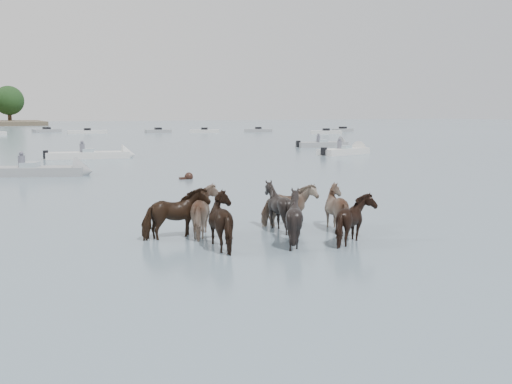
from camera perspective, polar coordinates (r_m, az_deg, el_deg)
name	(u,v)px	position (r m, az deg, el deg)	size (l,w,h in m)	color
ground	(243,254)	(13.90, -1.28, -6.17)	(400.00, 400.00, 0.00)	slate
pony_herd	(268,215)	(15.69, 1.18, -2.29)	(6.48, 4.18, 1.53)	black
swimming_pony	(188,177)	(29.32, -6.80, 1.49)	(0.72, 0.44, 0.44)	black
motorboat_b	(46,171)	(32.72, -20.23, 1.94)	(6.28, 3.66, 1.92)	gray
motorboat_c	(100,155)	(43.78, -15.32, 3.57)	(6.55, 2.45, 1.92)	silver
motorboat_d	(349,151)	(47.15, 9.30, 4.05)	(5.44, 2.94, 1.92)	silver
motorboat_e	(329,144)	(56.34, 7.29, 4.72)	(5.62, 2.39, 1.92)	gray
distant_flotilla	(15,134)	(88.47, -22.88, 5.36)	(104.21, 29.73, 0.93)	silver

